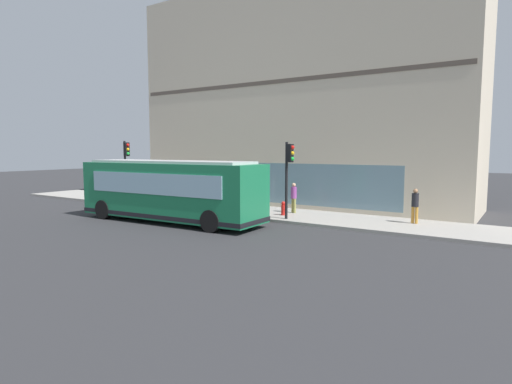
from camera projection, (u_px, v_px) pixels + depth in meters
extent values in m
plane|color=#2D2D30|center=(204.00, 226.00, 20.04)|extent=(120.00, 120.00, 0.00)
cube|color=#9E9991|center=(257.00, 212.00, 23.90)|extent=(4.10, 40.00, 0.15)
cube|color=beige|center=(300.00, 99.00, 27.49)|extent=(6.17, 21.65, 13.85)
cube|color=brown|center=(277.00, 82.00, 24.98)|extent=(0.36, 21.21, 0.24)
cube|color=slate|center=(276.00, 183.00, 25.50)|extent=(0.12, 15.15, 2.40)
cube|color=#197247|center=(170.00, 190.00, 20.97)|extent=(2.88, 10.09, 2.70)
cube|color=silver|center=(170.00, 162.00, 20.83)|extent=(2.47, 9.07, 0.12)
cube|color=#8CB2C6|center=(103.00, 178.00, 23.49)|extent=(2.20, 0.16, 1.20)
cube|color=#8CB2C6|center=(187.00, 181.00, 22.01)|extent=(0.37, 8.20, 1.00)
cube|color=#8CB2C6|center=(151.00, 184.00, 19.85)|extent=(0.37, 8.20, 1.00)
cube|color=black|center=(171.00, 213.00, 21.09)|extent=(2.92, 10.13, 0.20)
cylinder|color=black|center=(137.00, 205.00, 23.91)|extent=(0.34, 1.01, 1.00)
cylinder|color=black|center=(104.00, 209.00, 21.95)|extent=(0.34, 1.01, 1.00)
cylinder|color=black|center=(240.00, 214.00, 20.31)|extent=(0.34, 1.01, 1.00)
cylinder|color=black|center=(211.00, 221.00, 18.35)|extent=(0.34, 1.01, 1.00)
cylinder|color=black|center=(286.00, 181.00, 20.95)|extent=(0.14, 0.14, 3.84)
cube|color=black|center=(290.00, 153.00, 20.71)|extent=(0.32, 0.24, 0.90)
sphere|color=red|center=(292.00, 147.00, 20.61)|extent=(0.20, 0.20, 0.20)
sphere|color=yellow|center=(292.00, 153.00, 20.64)|extent=(0.20, 0.20, 0.20)
sphere|color=green|center=(292.00, 159.00, 20.67)|extent=(0.20, 0.20, 0.20)
cylinder|color=black|center=(125.00, 172.00, 27.75)|extent=(0.14, 0.14, 4.03)
cube|color=black|center=(127.00, 149.00, 27.50)|extent=(0.32, 0.24, 0.90)
sphere|color=red|center=(128.00, 145.00, 27.40)|extent=(0.20, 0.20, 0.20)
sphere|color=yellow|center=(128.00, 149.00, 27.43)|extent=(0.20, 0.20, 0.20)
sphere|color=green|center=(128.00, 154.00, 27.46)|extent=(0.20, 0.20, 0.20)
cylinder|color=red|center=(283.00, 210.00, 22.28)|extent=(0.24, 0.24, 0.55)
sphere|color=red|center=(283.00, 203.00, 22.24)|extent=(0.22, 0.22, 0.22)
cylinder|color=red|center=(286.00, 209.00, 22.18)|extent=(0.10, 0.12, 0.10)
cylinder|color=red|center=(285.00, 209.00, 22.42)|extent=(0.12, 0.10, 0.10)
cylinder|color=gold|center=(416.00, 215.00, 19.69)|extent=(0.14, 0.14, 0.80)
cylinder|color=gold|center=(413.00, 215.00, 19.81)|extent=(0.14, 0.14, 0.80)
cylinder|color=black|center=(415.00, 200.00, 19.68)|extent=(0.32, 0.32, 0.63)
sphere|color=#9E704C|center=(416.00, 191.00, 19.64)|extent=(0.22, 0.22, 0.22)
cylinder|color=#99994C|center=(293.00, 205.00, 23.19)|extent=(0.14, 0.14, 0.80)
cylinder|color=#99994C|center=(295.00, 206.00, 23.03)|extent=(0.14, 0.14, 0.80)
cylinder|color=#8C3F8C|center=(294.00, 193.00, 23.04)|extent=(0.32, 0.32, 0.63)
sphere|color=tan|center=(294.00, 185.00, 23.00)|extent=(0.22, 0.22, 0.22)
cylinder|color=silver|center=(234.00, 202.00, 24.54)|extent=(0.14, 0.14, 0.84)
cylinder|color=silver|center=(231.00, 202.00, 24.44)|extent=(0.14, 0.14, 0.84)
cylinder|color=silver|center=(232.00, 189.00, 24.42)|extent=(0.32, 0.32, 0.66)
sphere|color=brown|center=(232.00, 182.00, 24.37)|extent=(0.23, 0.23, 0.23)
cylinder|color=gold|center=(202.00, 196.00, 27.42)|extent=(0.14, 0.14, 0.87)
cylinder|color=gold|center=(203.00, 196.00, 27.58)|extent=(0.14, 0.14, 0.87)
cylinder|color=black|center=(202.00, 184.00, 27.42)|extent=(0.32, 0.32, 0.69)
sphere|color=brown|center=(202.00, 177.00, 27.38)|extent=(0.23, 0.23, 0.23)
cube|color=#BF3F19|center=(179.00, 195.00, 28.26)|extent=(0.44, 0.40, 0.90)
cube|color=#8CB2C6|center=(181.00, 192.00, 28.13)|extent=(0.35, 0.03, 0.30)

